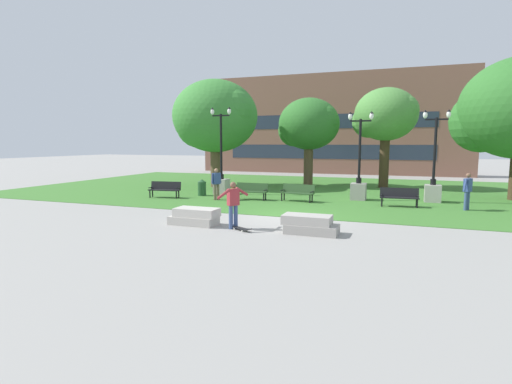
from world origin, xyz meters
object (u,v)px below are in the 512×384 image
object	(u,v)px
park_bench_near_left	(251,190)
person_bystander_far_lawn	(468,189)
concrete_block_center	(195,217)
lamp_post_left	(359,182)
park_bench_far_left	(165,188)
lamp_post_right	(221,177)
park_bench_far_right	(298,192)
concrete_block_left	(310,225)
trash_bin	(202,187)
park_bench_near_right	(399,196)
person_skateboarder	(233,202)
skateboard	(241,228)
lamp_post_center	(433,183)
person_bystander_near_lawn	(216,182)

from	to	relation	value
park_bench_near_left	person_bystander_far_lawn	bearing A→B (deg)	1.44
concrete_block_center	lamp_post_left	distance (m)	10.28
park_bench_far_left	lamp_post_right	size ratio (longest dim) A/B	0.36
park_bench_far_right	lamp_post_left	bearing A→B (deg)	30.20
concrete_block_left	trash_bin	distance (m)	10.99
concrete_block_center	trash_bin	bearing A→B (deg)	116.18
park_bench_near_right	park_bench_far_left	distance (m)	12.51
person_skateboarder	lamp_post_left	distance (m)	9.67
park_bench_far_right	person_bystander_far_lawn	size ratio (longest dim) A/B	1.09
skateboard	lamp_post_right	distance (m)	10.29
lamp_post_center	park_bench_far_left	bearing A→B (deg)	-166.21
park_bench_far_right	lamp_post_right	world-z (taller)	lamp_post_right
park_bench_far_right	park_bench_near_left	bearing A→B (deg)	-174.39
park_bench_near_right	lamp_post_left	distance (m)	2.74
person_skateboarder	person_bystander_far_lawn	distance (m)	11.23
lamp_post_center	person_bystander_near_lawn	bearing A→B (deg)	-163.54
concrete_block_center	person_skateboarder	size ratio (longest dim) A/B	1.09
trash_bin	concrete_block_center	bearing A→B (deg)	-63.82
concrete_block_center	lamp_post_right	bearing A→B (deg)	108.87
concrete_block_left	person_bystander_near_lawn	xyz separation A→B (m)	(-6.52, 6.13, 0.68)
concrete_block_center	skateboard	bearing A→B (deg)	-9.54
lamp_post_center	trash_bin	size ratio (longest dim) A/B	4.97
person_skateboarder	lamp_post_left	size ratio (longest dim) A/B	0.36
park_bench_near_right	park_bench_far_left	bearing A→B (deg)	-174.33
concrete_block_center	person_skateboarder	world-z (taller)	person_skateboarder
park_bench_far_right	lamp_post_left	xyz separation A→B (m)	(2.96, 1.72, 0.45)
park_bench_near_right	lamp_post_center	world-z (taller)	lamp_post_center
park_bench_far_right	lamp_post_right	size ratio (longest dim) A/B	0.36
lamp_post_center	concrete_block_left	bearing A→B (deg)	-115.29
concrete_block_center	concrete_block_left	world-z (taller)	same
person_bystander_near_lawn	person_bystander_far_lawn	bearing A→B (deg)	4.68
concrete_block_center	person_bystander_near_lawn	bearing A→B (deg)	108.76
person_bystander_near_lawn	lamp_post_right	bearing A→B (deg)	109.16
park_bench_near_right	lamp_post_left	world-z (taller)	lamp_post_left
person_skateboarder	skateboard	xyz separation A→B (m)	(0.36, -0.19, -0.89)
trash_bin	park_bench_far_left	bearing A→B (deg)	-135.57
park_bench_far_left	lamp_post_left	bearing A→B (deg)	15.78
concrete_block_left	park_bench_near_left	bearing A→B (deg)	124.83
skateboard	person_bystander_far_lawn	size ratio (longest dim) A/B	0.58
lamp_post_left	trash_bin	xyz separation A→B (m)	(-8.80, -1.41, -0.49)
person_skateboarder	skateboard	bearing A→B (deg)	-27.69
park_bench_far_right	trash_bin	xyz separation A→B (m)	(-5.84, 0.31, -0.04)
skateboard	person_bystander_near_lawn	xyz separation A→B (m)	(-4.11, 6.51, 0.90)
concrete_block_center	trash_bin	distance (m)	8.32
park_bench_far_right	person_bystander_near_lawn	bearing A→B (deg)	-166.99
park_bench_near_right	lamp_post_left	bearing A→B (deg)	141.34
park_bench_near_left	park_bench_far_left	world-z (taller)	same
lamp_post_right	person_bystander_near_lawn	bearing A→B (deg)	-70.84
park_bench_far_left	lamp_post_left	size ratio (longest dim) A/B	0.39
park_bench_near_left	trash_bin	distance (m)	3.37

